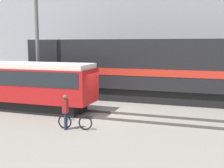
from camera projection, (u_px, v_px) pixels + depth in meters
name	position (u px, v px, depth m)	size (l,w,h in m)	color
ground_plane	(107.00, 114.00, 17.23)	(120.00, 120.00, 0.00)	gray
track_near	(103.00, 115.00, 16.62)	(60.00, 1.50, 0.14)	#47423D
track_far	(127.00, 98.00, 21.79)	(60.00, 1.51, 0.14)	#47423D
building_backdrop	(151.00, 19.00, 29.68)	(49.64, 6.00, 13.73)	#99999E
freight_locomotive	(153.00, 69.00, 20.86)	(19.25, 3.04, 5.18)	black
streetcar	(9.00, 82.00, 18.43)	(11.67, 2.54, 3.06)	black
bicycle	(75.00, 122.00, 14.02)	(1.80, 0.44, 0.78)	black
person	(65.00, 108.00, 13.86)	(0.26, 0.38, 1.77)	#232D4C
utility_pole_left	(38.00, 49.00, 20.57)	(0.27, 0.27, 7.73)	#595959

